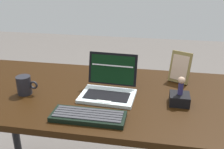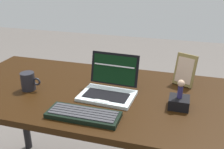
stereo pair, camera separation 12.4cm
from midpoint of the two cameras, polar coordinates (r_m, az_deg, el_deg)
desk at (r=1.37m, az=-5.38°, el=-7.19°), size 1.56×0.73×0.75m
laptop_front at (r=1.29m, az=-3.45°, el=-3.03°), size 0.27×0.24×0.19m
external_keyboard at (r=1.12m, az=-8.46°, el=-9.12°), size 0.32×0.12×0.03m
photo_frame at (r=1.44m, az=12.35°, el=1.45°), size 0.12×0.09×0.17m
figurine_stand at (r=1.24m, az=11.82°, el=-5.36°), size 0.09×0.09×0.05m
figurine at (r=1.20m, az=12.10°, el=-2.19°), size 0.03×0.03×0.09m
coffee_mug at (r=1.39m, az=-21.15°, el=-2.25°), size 0.11×0.07×0.09m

